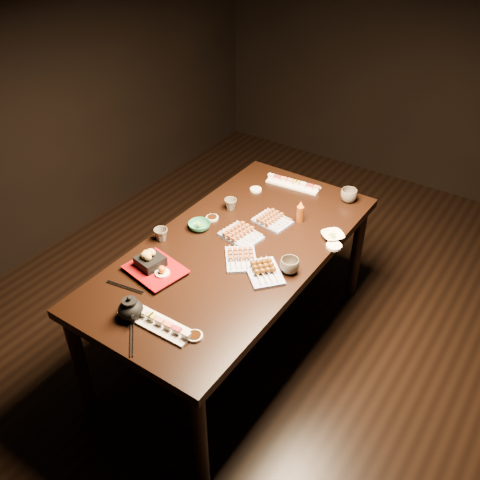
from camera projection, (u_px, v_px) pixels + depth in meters
name	position (u px, v px, depth m)	size (l,w,h in m)	color
ground	(273.00, 352.00, 3.28)	(5.00, 5.00, 0.00)	black
dining_table	(235.00, 299.00, 3.12)	(0.90, 1.80, 0.75)	black
sushi_platter_near	(156.00, 320.00, 2.42)	(0.38, 0.11, 0.05)	white
sushi_platter_far	(293.00, 183.00, 3.42)	(0.35, 0.10, 0.04)	white
yakitori_plate_center	(241.00, 233.00, 2.96)	(0.22, 0.16, 0.06)	#828EB6
yakitori_plate_right	(241.00, 256.00, 2.79)	(0.21, 0.16, 0.05)	#828EB6
yakitori_plate_left	(272.00, 219.00, 3.08)	(0.20, 0.15, 0.05)	#828EB6
tsukune_plate	(264.00, 270.00, 2.70)	(0.22, 0.16, 0.06)	#828EB6
edamame_bowl_green	(199.00, 226.00, 3.03)	(0.13, 0.13, 0.04)	#27774F
edamame_bowl_cream	(333.00, 236.00, 2.96)	(0.12, 0.12, 0.03)	white
tempura_tray	(155.00, 264.00, 2.70)	(0.29, 0.23, 0.10)	black
teacup_near_left	(161.00, 235.00, 2.93)	(0.08, 0.08, 0.07)	brown
teacup_mid_right	(290.00, 266.00, 2.71)	(0.10, 0.10, 0.08)	brown
teacup_far_left	(230.00, 204.00, 3.19)	(0.07, 0.07, 0.07)	brown
teacup_far_right	(349.00, 195.00, 3.26)	(0.10, 0.10, 0.08)	brown
teapot	(130.00, 307.00, 2.44)	(0.14, 0.14, 0.12)	black
condiment_bottle	(300.00, 212.00, 3.06)	(0.04, 0.04, 0.13)	#612C0D
sauce_dish_west	(212.00, 218.00, 3.12)	(0.07, 0.07, 0.01)	white
sauce_dish_east	(334.00, 246.00, 2.90)	(0.09, 0.09, 0.02)	white
sauce_dish_se	(195.00, 336.00, 2.36)	(0.07, 0.07, 0.01)	white
sauce_dish_nw	(256.00, 190.00, 3.38)	(0.07, 0.07, 0.01)	white
chopsticks_near	(125.00, 287.00, 2.63)	(0.21, 0.02, 0.01)	black
chopsticks_se	(132.00, 338.00, 2.35)	(0.21, 0.02, 0.01)	black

